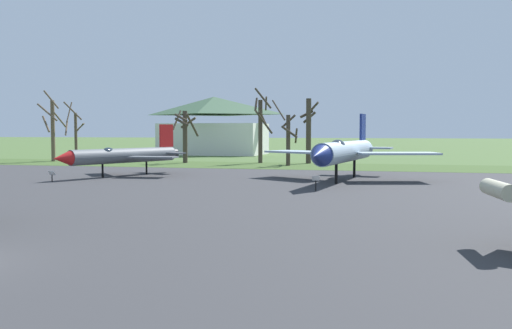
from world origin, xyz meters
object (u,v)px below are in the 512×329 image
Objects in this scene: info_placard_front_right at (52,175)px; info_placard_rear_right at (316,182)px; visitor_building at (214,126)px; jet_fighter_rear_right at (345,151)px; jet_fighter_front_right at (123,155)px.

info_placard_front_right is 20.25m from info_placard_rear_right.
jet_fighter_rear_right is at bearing -60.46° from visitor_building.
info_placard_rear_right reaches higher than info_placard_front_right.
jet_fighter_front_right is at bearing -179.83° from jet_fighter_rear_right.
visitor_building is at bearing 94.76° from info_placard_front_right.
jet_fighter_rear_right is 51.88m from visitor_building.
visitor_building is at bearing 98.77° from jet_fighter_front_right.
info_placard_rear_right is at bearing -24.38° from jet_fighter_front_right.
info_placard_front_right is 0.05× the size of jet_fighter_rear_right.
info_placard_rear_right is at bearing -65.27° from visitor_building.
info_placard_rear_right is (20.17, -1.77, 0.07)m from info_placard_front_right.
info_placard_rear_right is 58.56m from visitor_building.
info_placard_front_right is 22.24m from jet_fighter_rear_right.
jet_fighter_front_right reaches higher than info_placard_front_right.
info_placard_front_right is at bearing -113.62° from jet_fighter_front_right.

